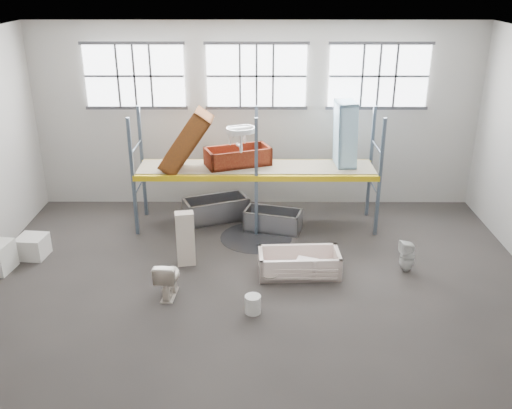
{
  "coord_description": "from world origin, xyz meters",
  "views": [
    {
      "loc": [
        0.05,
        -9.89,
        6.22
      ],
      "look_at": [
        0.0,
        1.5,
        1.4
      ],
      "focal_mm": 39.38,
      "sensor_mm": 36.0,
      "label": 1
    }
  ],
  "objects_px": {
    "bathtub_beige": "(299,263)",
    "toilet_beige": "(168,278)",
    "steel_tub_left": "(216,209)",
    "rust_tub_flat": "(238,156)",
    "cistern_tall": "(185,239)",
    "bucket": "(253,304)",
    "steel_tub_right": "(273,220)",
    "toilet_white": "(407,256)",
    "blue_tub_upright": "(345,134)"
  },
  "relations": [
    {
      "from": "toilet_white",
      "to": "blue_tub_upright",
      "type": "height_order",
      "value": "blue_tub_upright"
    },
    {
      "from": "bucket",
      "to": "blue_tub_upright",
      "type": "bearing_deg",
      "value": 61.97
    },
    {
      "from": "toilet_beige",
      "to": "bucket",
      "type": "relative_size",
      "value": 2.21
    },
    {
      "from": "cistern_tall",
      "to": "bucket",
      "type": "distance_m",
      "value": 2.52
    },
    {
      "from": "steel_tub_right",
      "to": "steel_tub_left",
      "type": "bearing_deg",
      "value": 158.01
    },
    {
      "from": "blue_tub_upright",
      "to": "steel_tub_right",
      "type": "bearing_deg",
      "value": -165.55
    },
    {
      "from": "toilet_beige",
      "to": "toilet_white",
      "type": "height_order",
      "value": "toilet_beige"
    },
    {
      "from": "steel_tub_right",
      "to": "bucket",
      "type": "xyz_separation_m",
      "value": [
        -0.48,
        -3.79,
        -0.08
      ]
    },
    {
      "from": "toilet_beige",
      "to": "steel_tub_right",
      "type": "bearing_deg",
      "value": -119.72
    },
    {
      "from": "toilet_white",
      "to": "blue_tub_upright",
      "type": "distance_m",
      "value": 3.49
    },
    {
      "from": "bathtub_beige",
      "to": "blue_tub_upright",
      "type": "relative_size",
      "value": 1.07
    },
    {
      "from": "toilet_white",
      "to": "rust_tub_flat",
      "type": "xyz_separation_m",
      "value": [
        -3.8,
        2.59,
        1.46
      ]
    },
    {
      "from": "rust_tub_flat",
      "to": "steel_tub_left",
      "type": "bearing_deg",
      "value": 165.14
    },
    {
      "from": "rust_tub_flat",
      "to": "cistern_tall",
      "type": "bearing_deg",
      "value": -115.94
    },
    {
      "from": "steel_tub_left",
      "to": "steel_tub_right",
      "type": "relative_size",
      "value": 1.16
    },
    {
      "from": "steel_tub_right",
      "to": "toilet_white",
      "type": "bearing_deg",
      "value": -36.37
    },
    {
      "from": "rust_tub_flat",
      "to": "bucket",
      "type": "bearing_deg",
      "value": -84.37
    },
    {
      "from": "cistern_tall",
      "to": "blue_tub_upright",
      "type": "height_order",
      "value": "blue_tub_upright"
    },
    {
      "from": "bucket",
      "to": "cistern_tall",
      "type": "bearing_deg",
      "value": 128.0
    },
    {
      "from": "steel_tub_left",
      "to": "steel_tub_right",
      "type": "bearing_deg",
      "value": -21.99
    },
    {
      "from": "toilet_beige",
      "to": "rust_tub_flat",
      "type": "height_order",
      "value": "rust_tub_flat"
    },
    {
      "from": "toilet_beige",
      "to": "bathtub_beige",
      "type": "bearing_deg",
      "value": -156.57
    },
    {
      "from": "bathtub_beige",
      "to": "toilet_white",
      "type": "relative_size",
      "value": 2.45
    },
    {
      "from": "rust_tub_flat",
      "to": "bucket",
      "type": "height_order",
      "value": "rust_tub_flat"
    },
    {
      "from": "steel_tub_left",
      "to": "rust_tub_flat",
      "type": "distance_m",
      "value": 1.64
    },
    {
      "from": "cistern_tall",
      "to": "steel_tub_right",
      "type": "relative_size",
      "value": 0.89
    },
    {
      "from": "blue_tub_upright",
      "to": "bucket",
      "type": "relative_size",
      "value": 4.48
    },
    {
      "from": "bucket",
      "to": "toilet_white",
      "type": "bearing_deg",
      "value": 26.0
    },
    {
      "from": "bathtub_beige",
      "to": "steel_tub_left",
      "type": "relative_size",
      "value": 1.07
    },
    {
      "from": "toilet_beige",
      "to": "steel_tub_left",
      "type": "relative_size",
      "value": 0.5
    },
    {
      "from": "steel_tub_right",
      "to": "rust_tub_flat",
      "type": "height_order",
      "value": "rust_tub_flat"
    },
    {
      "from": "toilet_white",
      "to": "rust_tub_flat",
      "type": "relative_size",
      "value": 0.45
    },
    {
      "from": "bathtub_beige",
      "to": "rust_tub_flat",
      "type": "bearing_deg",
      "value": 114.86
    },
    {
      "from": "rust_tub_flat",
      "to": "blue_tub_upright",
      "type": "height_order",
      "value": "blue_tub_upright"
    },
    {
      "from": "cistern_tall",
      "to": "bucket",
      "type": "xyz_separation_m",
      "value": [
        1.53,
        -1.96,
        -0.45
      ]
    },
    {
      "from": "rust_tub_flat",
      "to": "blue_tub_upright",
      "type": "xyz_separation_m",
      "value": [
        2.68,
        0.02,
        0.58
      ]
    },
    {
      "from": "toilet_white",
      "to": "rust_tub_flat",
      "type": "height_order",
      "value": "rust_tub_flat"
    },
    {
      "from": "bathtub_beige",
      "to": "blue_tub_upright",
      "type": "height_order",
      "value": "blue_tub_upright"
    },
    {
      "from": "blue_tub_upright",
      "to": "toilet_white",
      "type": "bearing_deg",
      "value": -66.71
    },
    {
      "from": "rust_tub_flat",
      "to": "bucket",
      "type": "distance_m",
      "value": 4.56
    },
    {
      "from": "toilet_white",
      "to": "cistern_tall",
      "type": "bearing_deg",
      "value": -100.82
    },
    {
      "from": "toilet_beige",
      "to": "steel_tub_right",
      "type": "xyz_separation_m",
      "value": [
        2.21,
        3.17,
        -0.15
      ]
    },
    {
      "from": "bathtub_beige",
      "to": "toilet_beige",
      "type": "height_order",
      "value": "toilet_beige"
    },
    {
      "from": "toilet_white",
      "to": "steel_tub_left",
      "type": "xyz_separation_m",
      "value": [
        -4.41,
        2.75,
        -0.06
      ]
    },
    {
      "from": "toilet_white",
      "to": "steel_tub_right",
      "type": "height_order",
      "value": "toilet_white"
    },
    {
      "from": "bathtub_beige",
      "to": "blue_tub_upright",
      "type": "bearing_deg",
      "value": 62.39
    },
    {
      "from": "toilet_white",
      "to": "bucket",
      "type": "relative_size",
      "value": 1.95
    },
    {
      "from": "toilet_beige",
      "to": "bucket",
      "type": "bearing_deg",
      "value": 165.25
    },
    {
      "from": "bathtub_beige",
      "to": "steel_tub_right",
      "type": "height_order",
      "value": "steel_tub_right"
    },
    {
      "from": "toilet_beige",
      "to": "toilet_white",
      "type": "bearing_deg",
      "value": -163.54
    }
  ]
}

